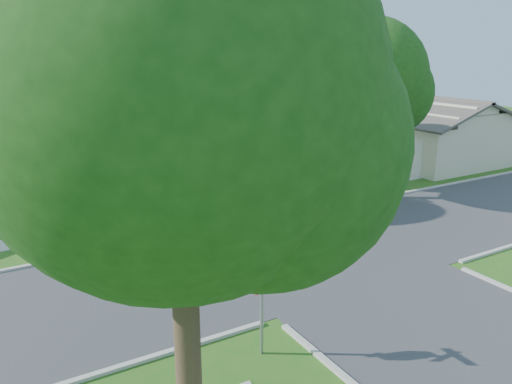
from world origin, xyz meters
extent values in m
plane|color=#245C19|center=(0.00, 0.00, 0.00)|extent=(100.00, 100.00, 0.00)
cube|color=#333335|center=(0.00, 0.00, 0.00)|extent=(7.00, 100.00, 0.02)
cube|color=#9E9B91|center=(6.10, 26.00, 0.02)|extent=(1.20, 40.00, 0.04)
cube|color=#9E9B91|center=(-6.10, 26.00, 0.02)|extent=(1.20, 40.00, 0.04)
cube|color=#9E9B91|center=(7.90, 7.10, 0.03)|extent=(8.80, 3.60, 0.05)
cube|color=gray|center=(-4.70, -4.70, 1.35)|extent=(0.06, 0.06, 2.70)
cylinder|color=white|center=(-4.70, -4.70, 2.15)|extent=(1.05, 0.02, 1.05)
cylinder|color=red|center=(-4.70, -4.70, 2.15)|extent=(0.90, 0.03, 0.90)
cube|color=red|center=(-4.70, -4.70, 1.68)|extent=(0.34, 0.03, 0.12)
cube|color=white|center=(-4.70, -4.70, 1.68)|extent=(0.30, 0.03, 0.08)
cube|color=#0C5426|center=(-4.70, -4.70, 2.72)|extent=(0.80, 0.02, 0.16)
cube|color=#0C5426|center=(-4.70, -4.70, 2.90)|extent=(0.02, 0.80, 0.16)
cube|color=gray|center=(4.70, 4.70, 1.35)|extent=(0.06, 0.06, 2.70)
cylinder|color=white|center=(4.70, 4.70, 2.15)|extent=(1.05, 0.02, 1.05)
cylinder|color=red|center=(4.70, 4.70, 2.15)|extent=(0.90, 0.03, 0.90)
cube|color=red|center=(4.70, 4.70, 1.68)|extent=(0.34, 0.03, 0.12)
cube|color=white|center=(4.70, 4.70, 1.68)|extent=(0.30, 0.03, 0.08)
cube|color=#0C5426|center=(4.70, 4.70, 2.72)|extent=(0.80, 0.02, 0.16)
cube|color=#0C5426|center=(4.70, 4.70, 2.90)|extent=(0.02, 0.80, 0.16)
cylinder|color=#38281C|center=(4.70, 9.00, 1.98)|extent=(0.44, 0.44, 3.95)
sphere|color=#163F0F|center=(4.70, 9.00, 5.88)|extent=(4.80, 4.80, 4.80)
sphere|color=#163F0F|center=(5.54, 8.52, 5.28)|extent=(3.46, 3.46, 3.46)
sphere|color=#163F0F|center=(3.98, 9.60, 5.40)|extent=(3.26, 3.26, 3.26)
cylinder|color=#38281C|center=(4.70, 21.00, 2.15)|extent=(0.44, 0.44, 4.30)
sphere|color=#163F0F|center=(4.70, 21.00, 6.51)|extent=(5.40, 5.40, 5.40)
sphere|color=#163F0F|center=(5.65, 20.46, 5.84)|extent=(3.89, 3.89, 3.89)
sphere|color=#163F0F|center=(3.89, 21.68, 5.97)|extent=(3.67, 3.67, 3.67)
cylinder|color=#38281C|center=(4.70, 34.00, 2.10)|extent=(0.44, 0.44, 4.20)
sphere|color=#163F0F|center=(4.70, 34.00, 6.22)|extent=(5.00, 5.00, 5.00)
sphere|color=#163F0F|center=(5.58, 33.50, 5.60)|extent=(3.60, 3.60, 3.60)
sphere|color=#163F0F|center=(3.95, 34.62, 5.72)|extent=(3.40, 3.40, 3.40)
cylinder|color=#38281C|center=(-4.70, 9.00, 2.12)|extent=(0.44, 0.44, 4.25)
sphere|color=#163F0F|center=(-4.70, 9.00, 6.37)|extent=(5.20, 5.20, 5.20)
sphere|color=#163F0F|center=(-3.79, 8.48, 5.72)|extent=(3.74, 3.74, 3.74)
sphere|color=#163F0F|center=(-5.48, 9.65, 5.85)|extent=(3.54, 3.54, 3.54)
cylinder|color=#38281C|center=(-4.70, 21.00, 2.22)|extent=(0.44, 0.44, 4.44)
sphere|color=#163F0F|center=(-4.70, 21.00, 6.76)|extent=(5.60, 5.60, 5.60)
sphere|color=#163F0F|center=(-3.72, 20.44, 6.06)|extent=(4.03, 4.03, 4.03)
sphere|color=#163F0F|center=(-5.54, 21.70, 6.20)|extent=(3.81, 3.81, 3.81)
cylinder|color=#38281C|center=(-4.70, 34.00, 1.95)|extent=(0.44, 0.44, 3.90)
sphere|color=#163F0F|center=(-4.70, 34.00, 5.74)|extent=(4.60, 4.60, 4.60)
sphere|color=#163F0F|center=(-3.90, 33.54, 5.16)|extent=(3.31, 3.31, 3.31)
sphere|color=#163F0F|center=(-5.39, 34.58, 5.28)|extent=(3.13, 3.13, 3.13)
cylinder|color=#38281C|center=(-7.50, -7.00, 2.02)|extent=(0.44, 0.44, 4.04)
sphere|color=#163F0F|center=(-7.50, -7.00, 6.55)|extent=(6.00, 6.00, 6.00)
sphere|color=#163F0F|center=(-6.45, -7.60, 5.80)|extent=(4.32, 4.32, 4.32)
sphere|color=#163F0F|center=(-8.40, -6.25, 5.95)|extent=(4.08, 4.08, 4.08)
cylinder|color=#38281C|center=(6.30, 4.20, 1.77)|extent=(0.44, 0.44, 3.54)
sphere|color=#163F0F|center=(6.30, 4.20, 5.86)|extent=(5.60, 5.60, 5.60)
sphere|color=#163F0F|center=(7.28, 3.64, 5.16)|extent=(4.03, 4.03, 4.03)
sphere|color=#163F0F|center=(5.46, 4.90, 5.30)|extent=(3.81, 3.81, 3.81)
cube|color=beige|center=(16.00, 11.00, 1.40)|extent=(8.00, 13.00, 2.80)
cube|color=#413D37|center=(18.00, 11.00, 3.45)|extent=(4.42, 13.60, 1.56)
cube|color=#413D37|center=(14.00, 11.00, 3.45)|extent=(4.42, 13.60, 1.56)
cube|color=silver|center=(11.97, 7.10, 1.10)|extent=(0.06, 3.20, 2.20)
cube|color=silver|center=(11.97, 11.65, 1.00)|extent=(0.06, 0.90, 2.00)
cube|color=#1E2633|center=(11.97, 14.25, 1.55)|extent=(0.06, 1.80, 1.10)
cube|color=beige|center=(16.00, 29.00, 1.40)|extent=(8.00, 13.00, 2.80)
cube|color=#413D37|center=(18.00, 29.00, 3.45)|extent=(4.42, 13.60, 1.56)
cube|color=#413D37|center=(14.00, 29.00, 3.45)|extent=(4.42, 13.60, 1.56)
cube|color=silver|center=(11.97, 25.10, 1.10)|extent=(0.06, 3.20, 2.20)
cube|color=silver|center=(11.97, 29.65, 1.00)|extent=(0.06, 0.90, 2.00)
cube|color=#1E2633|center=(11.97, 32.25, 1.55)|extent=(0.06, 1.80, 1.10)
imported|color=#511023|center=(6.00, 8.70, 0.64)|extent=(4.08, 2.73, 1.27)
imported|color=black|center=(1.46, 20.57, 0.74)|extent=(2.32, 4.53, 1.48)
imported|color=black|center=(-1.20, 31.60, 0.69)|extent=(2.11, 4.82, 1.38)
camera|label=1|loc=(-10.14, -13.81, 7.17)|focal=35.00mm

